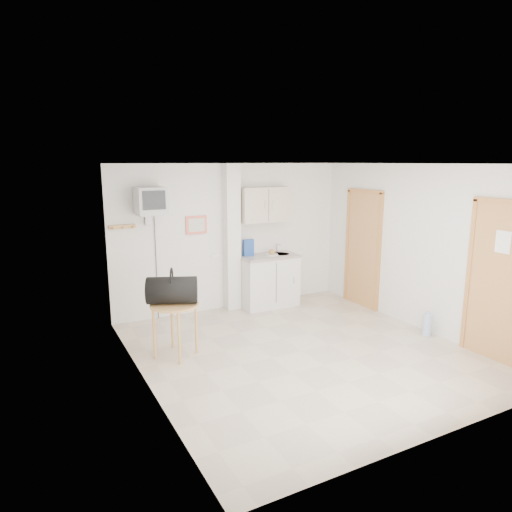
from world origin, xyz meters
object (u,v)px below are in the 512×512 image
duffel_bag (172,290)px  water_bottle (427,325)px  crt_television (150,201)px  round_table (175,311)px

duffel_bag → water_bottle: 3.76m
crt_television → water_bottle: 4.53m
water_bottle → round_table: bearing=163.7°
crt_television → duffel_bag: (-0.13, -1.35, -1.03)m
round_table → duffel_bag: (-0.02, 0.02, 0.28)m
crt_television → water_bottle: size_ratio=5.79×
round_table → crt_television: bearing=85.5°
round_table → water_bottle: bearing=-16.3°
crt_television → duffel_bag: 1.70m
round_table → duffel_bag: duffel_bag is taller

